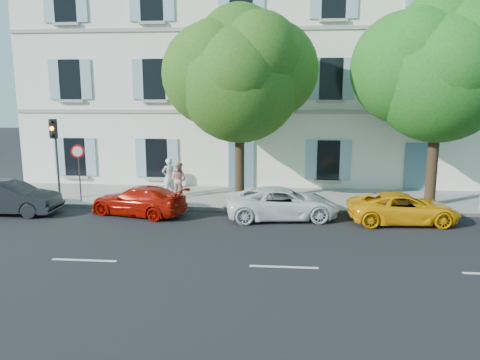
# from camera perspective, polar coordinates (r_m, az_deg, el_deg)

# --- Properties ---
(ground) EXTENTS (90.00, 90.00, 0.00)m
(ground) POSITION_cam_1_polar(r_m,az_deg,el_deg) (17.63, 5.36, -5.79)
(ground) COLOR black
(sidewalk) EXTENTS (36.00, 4.50, 0.15)m
(sidewalk) POSITION_cam_1_polar(r_m,az_deg,el_deg) (21.92, 5.36, -2.29)
(sidewalk) COLOR #A09E96
(sidewalk) RESTS_ON ground
(kerb) EXTENTS (36.00, 0.16, 0.16)m
(kerb) POSITION_cam_1_polar(r_m,az_deg,el_deg) (19.81, 5.36, -3.69)
(kerb) COLOR #9E998E
(kerb) RESTS_ON ground
(building) EXTENTS (28.00, 7.00, 12.00)m
(building) POSITION_cam_1_polar(r_m,az_deg,el_deg) (27.12, 5.58, 12.82)
(building) COLOR white
(building) RESTS_ON ground
(car_dark_sedan) EXTENTS (4.16, 1.46, 1.37)m
(car_dark_sedan) POSITION_cam_1_polar(r_m,az_deg,el_deg) (21.53, -26.36, -1.96)
(car_dark_sedan) COLOR black
(car_dark_sedan) RESTS_ON ground
(car_red_coupe) EXTENTS (4.39, 2.71, 1.19)m
(car_red_coupe) POSITION_cam_1_polar(r_m,az_deg,el_deg) (19.67, -12.29, -2.46)
(car_red_coupe) COLOR #A71004
(car_red_coupe) RESTS_ON ground
(car_white_coupe) EXTENTS (4.75, 2.70, 1.25)m
(car_white_coupe) POSITION_cam_1_polar(r_m,az_deg,el_deg) (18.72, 5.21, -2.83)
(car_white_coupe) COLOR white
(car_white_coupe) RESTS_ON ground
(car_yellow_supercar) EXTENTS (4.31, 2.22, 1.16)m
(car_yellow_supercar) POSITION_cam_1_polar(r_m,az_deg,el_deg) (19.11, 19.29, -3.26)
(car_yellow_supercar) COLOR #FFAA0A
(car_yellow_supercar) RESTS_ON ground
(tree_left) EXTENTS (5.31, 5.31, 8.22)m
(tree_left) POSITION_cam_1_polar(r_m,az_deg,el_deg) (20.34, -0.05, 11.99)
(tree_left) COLOR #3A2819
(tree_left) RESTS_ON sidewalk
(tree_right) EXTENTS (5.55, 5.55, 8.56)m
(tree_right) POSITION_cam_1_polar(r_m,az_deg,el_deg) (21.37, 23.10, 11.61)
(tree_right) COLOR #3A2819
(tree_right) RESTS_ON sidewalk
(traffic_light) EXTENTS (0.31, 0.41, 3.66)m
(traffic_light) POSITION_cam_1_polar(r_m,az_deg,el_deg) (22.35, -21.66, 4.34)
(traffic_light) COLOR #383A3D
(traffic_light) RESTS_ON sidewalk
(road_sign) EXTENTS (0.58, 0.18, 2.56)m
(road_sign) POSITION_cam_1_polar(r_m,az_deg,el_deg) (21.81, -19.10, 2.23)
(road_sign) COLOR #383A3D
(road_sign) RESTS_ON sidewalk
(pedestrian_a) EXTENTS (0.78, 0.75, 1.80)m
(pedestrian_a) POSITION_cam_1_polar(r_m,az_deg,el_deg) (22.16, -8.68, 0.35)
(pedestrian_a) COLOR silver
(pedestrian_a) RESTS_ON sidewalk
(pedestrian_b) EXTENTS (0.97, 0.87, 1.65)m
(pedestrian_b) POSITION_cam_1_polar(r_m,az_deg,el_deg) (21.89, -7.48, 0.06)
(pedestrian_b) COLOR tan
(pedestrian_b) RESTS_ON sidewalk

